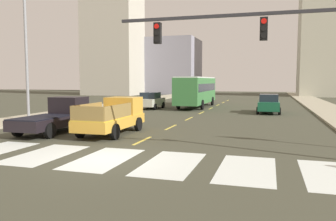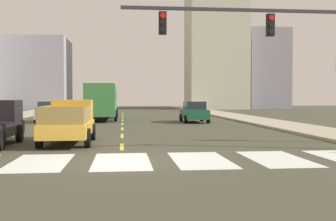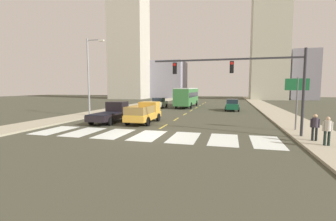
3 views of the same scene
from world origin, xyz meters
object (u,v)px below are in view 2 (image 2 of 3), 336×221
(city_bus, at_px, (102,98))
(traffic_signal_gantry, at_px, (301,41))
(sedan_near_left, at_px, (194,112))
(sedan_far, at_px, (50,112))
(pickup_stakebed, at_px, (70,122))

(city_bus, relative_size, traffic_signal_gantry, 1.04)
(sedan_near_left, relative_size, sedan_far, 1.00)
(city_bus, height_order, sedan_near_left, city_bus)
(pickup_stakebed, bearing_deg, traffic_signal_gantry, -23.30)
(sedan_near_left, bearing_deg, city_bus, 150.03)
(sedan_near_left, bearing_deg, sedan_far, 175.23)
(city_bus, bearing_deg, pickup_stakebed, -91.44)
(sedan_far, relative_size, traffic_signal_gantry, 0.42)
(city_bus, distance_m, traffic_signal_gantry, 25.10)
(pickup_stakebed, distance_m, sedan_far, 16.37)
(pickup_stakebed, height_order, sedan_near_left, pickup_stakebed)
(pickup_stakebed, relative_size, sedan_far, 1.18)
(pickup_stakebed, xyz_separation_m, city_bus, (0.57, 19.37, 1.02))
(sedan_near_left, bearing_deg, traffic_signal_gantry, -84.40)
(pickup_stakebed, height_order, traffic_signal_gantry, traffic_signal_gantry)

